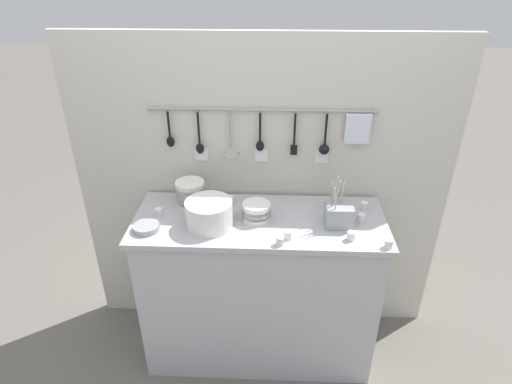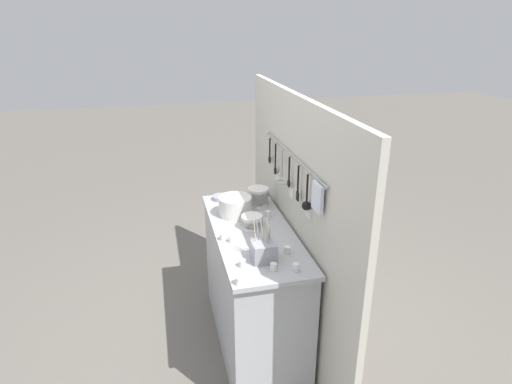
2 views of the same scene
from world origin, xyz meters
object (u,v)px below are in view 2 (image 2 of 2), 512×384
(cutlery_caddy, at_px, (264,251))
(cup_by_caddy, at_px, (296,267))
(bowl_stack_tall_left, at_px, (252,222))
(bowl_stack_nested_right, at_px, (258,197))
(cup_back_left, at_px, (238,281))
(cup_edge_far, at_px, (273,267))
(cup_mid_row, at_px, (223,237))
(cup_front_right, at_px, (238,197))
(cup_edge_near, at_px, (232,239))
(cup_front_left, at_px, (242,263))
(cup_centre, at_px, (287,250))
(cup_back_right, at_px, (268,214))
(plate_stack, at_px, (235,206))
(steel_mixing_bowl, at_px, (221,198))

(cutlery_caddy, bearing_deg, cup_by_caddy, 42.94)
(bowl_stack_tall_left, xyz_separation_m, cutlery_caddy, (0.42, -0.02, 0.01))
(bowl_stack_nested_right, bearing_deg, cup_back_left, -19.54)
(cutlery_caddy, height_order, cup_edge_far, cutlery_caddy)
(cup_mid_row, xyz_separation_m, cup_front_right, (-0.63, 0.23, 0.00))
(cup_edge_near, bearing_deg, cup_front_left, 1.14)
(bowl_stack_tall_left, xyz_separation_m, cup_centre, (0.38, 0.14, -0.02))
(bowl_stack_nested_right, xyz_separation_m, cup_mid_row, (0.48, -0.35, -0.05))
(cup_by_caddy, distance_m, cup_edge_near, 0.51)
(cup_front_right, bearing_deg, cup_edge_far, -0.71)
(bowl_stack_tall_left, bearing_deg, cup_edge_near, -46.26)
(bowl_stack_tall_left, distance_m, cup_back_left, 0.67)
(cup_front_left, bearing_deg, cup_back_left, -18.61)
(cup_mid_row, height_order, cup_front_right, same)
(cup_by_caddy, bearing_deg, cup_front_right, -174.13)
(cup_front_left, distance_m, cup_edge_far, 0.18)
(cup_mid_row, xyz_separation_m, cup_by_caddy, (0.45, 0.34, 0.00))
(cup_edge_far, bearing_deg, cup_back_left, -67.49)
(cup_back_left, distance_m, cup_edge_near, 0.47)
(cup_front_left, relative_size, cup_centre, 1.00)
(cup_front_left, height_order, cup_back_right, same)
(bowl_stack_tall_left, bearing_deg, cutlery_caddy, -3.24)
(bowl_stack_tall_left, xyz_separation_m, plate_stack, (-0.23, -0.07, 0.02))
(cup_back_left, bearing_deg, cup_centre, 125.65)
(cup_front_left, relative_size, cup_back_left, 1.00)
(steel_mixing_bowl, bearing_deg, cup_front_left, -2.15)
(steel_mixing_bowl, relative_size, cup_front_left, 2.96)
(cup_back_right, bearing_deg, bowl_stack_nested_right, -175.06)
(steel_mixing_bowl, distance_m, cup_edge_near, 0.70)
(cup_front_right, bearing_deg, cup_by_caddy, 5.87)
(cutlery_caddy, bearing_deg, cup_edge_far, 10.12)
(bowl_stack_tall_left, xyz_separation_m, cup_front_right, (-0.51, 0.01, -0.02))
(cutlery_caddy, distance_m, cup_back_left, 0.29)
(plate_stack, relative_size, cup_edge_far, 5.37)
(plate_stack, distance_m, cup_mid_row, 0.39)
(cup_front_right, bearing_deg, cup_back_right, 21.33)
(cup_front_left, height_order, cup_front_right, same)
(steel_mixing_bowl, height_order, cutlery_caddy, cutlery_caddy)
(plate_stack, bearing_deg, cup_centre, 18.21)
(plate_stack, height_order, cup_edge_near, plate_stack)
(bowl_stack_nested_right, xyz_separation_m, cup_edge_near, (0.52, -0.30, -0.05))
(cup_edge_near, bearing_deg, cup_centre, 54.34)
(bowl_stack_tall_left, xyz_separation_m, cup_front_left, (0.46, -0.16, -0.02))
(bowl_stack_nested_right, relative_size, cup_back_left, 3.56)
(bowl_stack_tall_left, bearing_deg, cup_edge_far, -0.15)
(cup_edge_far, bearing_deg, cup_edge_near, -156.49)
(bowl_stack_nested_right, xyz_separation_m, cup_back_left, (0.99, -0.35, -0.05))
(cup_front_left, bearing_deg, bowl_stack_nested_right, 160.28)
(plate_stack, distance_m, cup_front_right, 0.29)
(cup_by_caddy, relative_size, cup_edge_far, 1.00)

